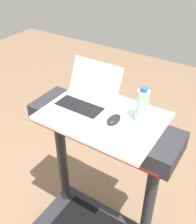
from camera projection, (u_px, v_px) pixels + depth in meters
name	position (u px, v px, depth m)	size (l,w,h in m)	color
desk_board	(103.00, 116.00, 1.48)	(0.66, 0.47, 0.02)	white
laptop	(86.00, 97.00, 1.54)	(0.33, 0.30, 0.22)	#B7B7BC
computer_mouse	(114.00, 119.00, 1.42)	(0.06, 0.10, 0.03)	black
water_bottle	(142.00, 106.00, 1.38)	(0.06, 0.06, 0.21)	#9EDBB2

